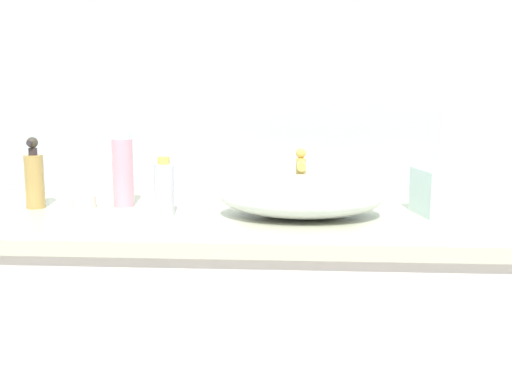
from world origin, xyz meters
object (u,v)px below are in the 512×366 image
object	(u,v)px
spray_can	(123,170)
candle_jar	(84,202)
soap_dispenser	(34,178)
tissue_box	(445,188)
sink_basin	(302,196)
perfume_bottle	(164,188)

from	to	relation	value
spray_can	candle_jar	size ratio (longest dim) A/B	3.19
soap_dispenser	spray_can	bearing A→B (deg)	9.83
soap_dispenser	tissue_box	xyz separation A→B (m)	(1.05, -0.02, -0.01)
soap_dispenser	tissue_box	distance (m)	1.05
sink_basin	spray_can	distance (m)	0.48
sink_basin	candle_jar	bearing A→B (deg)	172.31
candle_jar	perfume_bottle	bearing A→B (deg)	-18.64
sink_basin	spray_can	bearing A→B (deg)	167.52
sink_basin	tissue_box	world-z (taller)	tissue_box
spray_can	candle_jar	bearing A→B (deg)	-164.56
tissue_box	spray_can	bearing A→B (deg)	176.04
perfume_bottle	spray_can	distance (m)	0.17
sink_basin	perfume_bottle	xyz separation A→B (m)	(-0.34, -0.00, 0.02)
candle_jar	spray_can	bearing A→B (deg)	15.44
tissue_box	sink_basin	bearing A→B (deg)	-172.40
spray_can	tissue_box	xyz separation A→B (m)	(0.82, -0.06, -0.03)
soap_dispenser	spray_can	size ratio (longest dim) A/B	0.94
sink_basin	candle_jar	xyz separation A→B (m)	(-0.57, 0.08, -0.03)
perfume_bottle	candle_jar	distance (m)	0.25
spray_can	candle_jar	distance (m)	0.13
sink_basin	tissue_box	distance (m)	0.36
perfume_bottle	spray_can	size ratio (longest dim) A/B	0.73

